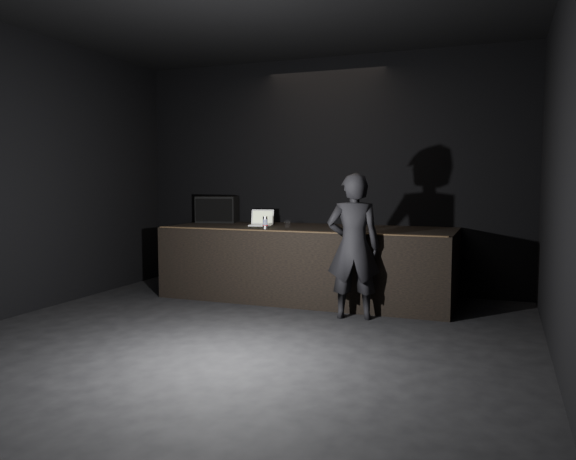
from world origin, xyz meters
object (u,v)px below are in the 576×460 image
(stage_riser, at_px, (309,263))
(stage_monitor, at_px, (217,209))
(person, at_px, (353,246))
(laptop, at_px, (262,221))
(beer_can, at_px, (265,223))

(stage_riser, bearing_deg, stage_monitor, 166.36)
(person, bearing_deg, laptop, -44.73)
(stage_riser, xyz_separation_m, beer_can, (-0.49, -0.43, 0.58))
(beer_can, distance_m, person, 1.48)
(laptop, xyz_separation_m, beer_can, (0.27, -0.50, 0.03))
(stage_monitor, relative_size, person, 0.40)
(stage_monitor, bearing_deg, beer_can, -49.33)
(stage_monitor, height_order, person, person)
(stage_monitor, distance_m, person, 2.91)
(stage_monitor, distance_m, laptop, 0.98)
(laptop, height_order, beer_can, laptop)
(stage_riser, relative_size, person, 2.29)
(stage_monitor, distance_m, beer_can, 1.45)
(laptop, distance_m, beer_can, 0.57)
(stage_riser, distance_m, person, 1.35)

